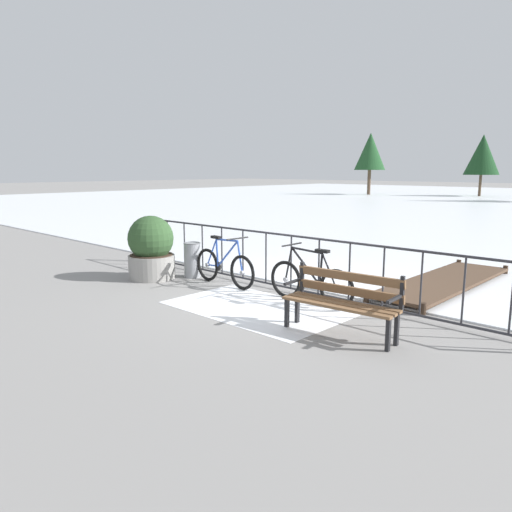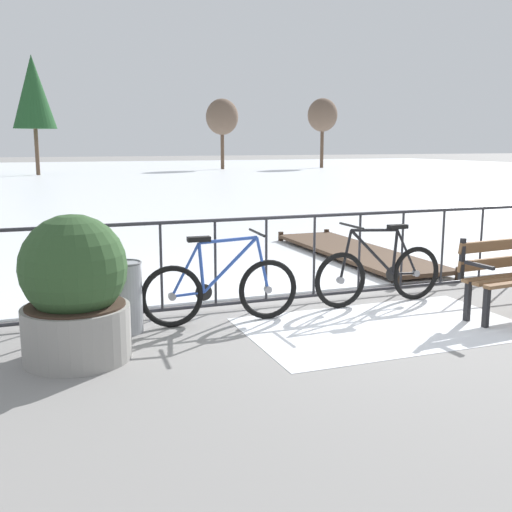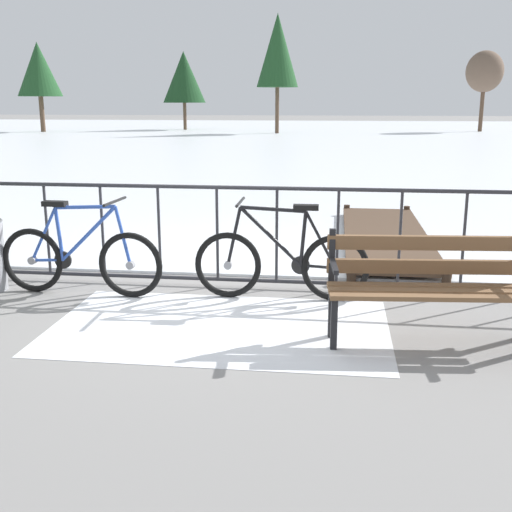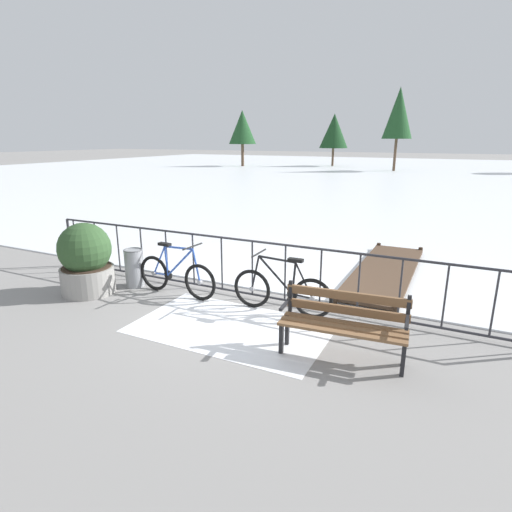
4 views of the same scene
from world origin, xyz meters
The scene contains 12 objects.
ground_plane centered at (0.00, 0.00, 0.00)m, with size 160.00×160.00×0.00m, color gray.
frozen_pond centered at (0.00, 28.40, 0.01)m, with size 80.00×56.00×0.03m, color white.
snow_patch centered at (0.24, -1.20, 0.00)m, with size 2.90×1.75×0.01m, color white.
railing_fence centered at (0.00, 0.00, 0.56)m, with size 9.06×0.06×1.07m.
bicycle_near_railing centered at (-1.31, -0.44, 0.37)m, with size 1.71×0.52×0.97m.
bicycle_second centered at (0.70, -0.34, 0.37)m, with size 1.71×0.52×0.97m.
park_bench centered at (1.96, -1.28, 0.51)m, with size 1.64×0.62×0.89m.
wooden_dock centered at (1.89, 2.31, 0.12)m, with size 1.10×4.12×0.20m.
tree_far_west centered at (10.08, 35.50, 3.63)m, with size 2.27×2.27×4.90m.
tree_centre centered at (-16.99, 31.61, 3.74)m, with size 2.68×2.68×5.37m.
tree_east_mid centered at (-2.38, 31.66, 4.71)m, with size 2.43×2.43×6.79m.
tree_far_east centered at (-8.91, 35.60, 3.40)m, with size 2.79×2.79×5.04m.
Camera 3 is at (1.20, -6.26, 1.90)m, focal length 44.15 mm.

